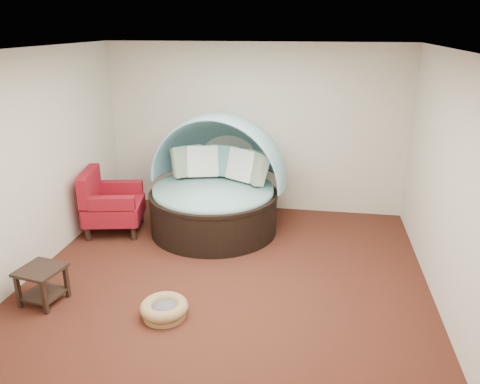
% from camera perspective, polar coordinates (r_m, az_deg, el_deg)
% --- Properties ---
extents(floor, '(5.00, 5.00, 0.00)m').
position_cam_1_polar(floor, '(6.09, -1.54, -10.39)').
color(floor, '#4D2116').
rests_on(floor, ground).
extents(wall_back, '(5.00, 0.00, 5.00)m').
position_cam_1_polar(wall_back, '(7.91, 1.83, 7.68)').
color(wall_back, beige).
rests_on(wall_back, floor).
extents(wall_front, '(5.00, 0.00, 5.00)m').
position_cam_1_polar(wall_front, '(3.30, -10.14, -10.84)').
color(wall_front, beige).
rests_on(wall_front, floor).
extents(wall_left, '(0.00, 5.00, 5.00)m').
position_cam_1_polar(wall_left, '(6.47, -24.01, 3.17)').
color(wall_left, beige).
rests_on(wall_left, floor).
extents(wall_right, '(0.00, 5.00, 5.00)m').
position_cam_1_polar(wall_right, '(5.62, 24.21, 0.80)').
color(wall_right, beige).
rests_on(wall_right, floor).
extents(ceiling, '(5.00, 5.00, 0.00)m').
position_cam_1_polar(ceiling, '(5.27, -1.83, 16.94)').
color(ceiling, white).
rests_on(ceiling, wall_back).
extents(canopy_daybed, '(2.29, 2.23, 1.80)m').
position_cam_1_polar(canopy_daybed, '(7.20, -2.94, 1.78)').
color(canopy_daybed, black).
rests_on(canopy_daybed, floor).
extents(pet_basket, '(0.65, 0.65, 0.19)m').
position_cam_1_polar(pet_basket, '(5.39, -9.22, -13.87)').
color(pet_basket, olive).
rests_on(pet_basket, floor).
extents(red_armchair, '(1.00, 1.00, 0.99)m').
position_cam_1_polar(red_armchair, '(7.47, -15.63, -1.36)').
color(red_armchair, black).
rests_on(red_armchair, floor).
extents(side_table, '(0.54, 0.54, 0.44)m').
position_cam_1_polar(side_table, '(5.92, -23.00, -9.89)').
color(side_table, black).
rests_on(side_table, floor).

